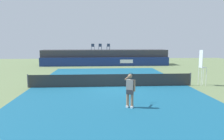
{
  "coord_description": "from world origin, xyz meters",
  "views": [
    {
      "loc": [
        -0.96,
        -15.94,
        3.42
      ],
      "look_at": [
        0.2,
        2.0,
        1.0
      ],
      "focal_mm": 34.17,
      "sensor_mm": 36.0,
      "label": 1
    }
  ],
  "objects": [
    {
      "name": "umpire_chair",
      "position": [
        7.04,
        -0.01,
        1.59
      ],
      "size": [
        0.49,
        0.49,
        2.76
      ],
      "color": "white",
      "rests_on": "ground"
    },
    {
      "name": "tennis_player",
      "position": [
        0.67,
        -5.24,
        0.96
      ],
      "size": [
        0.61,
        1.26,
        1.77
      ],
      "color": "white",
      "rests_on": "court_inner"
    },
    {
      "name": "spectator_chair_center",
      "position": [
        0.52,
        15.37,
        2.69
      ],
      "size": [
        0.48,
        0.48,
        0.89
      ],
      "color": "#2D3D56",
      "rests_on": "spectator_platform"
    },
    {
      "name": "court_inner",
      "position": [
        0.0,
        0.0,
        0.0
      ],
      "size": [
        12.0,
        22.0,
        0.0
      ],
      "primitive_type": "cube",
      "color": "#16597A",
      "rests_on": "ground"
    },
    {
      "name": "ground_plane",
      "position": [
        0.0,
        3.0,
        0.0
      ],
      "size": [
        48.0,
        48.0,
        0.0
      ],
      "primitive_type": "plane",
      "color": "#6B7F51"
    },
    {
      "name": "tennis_net",
      "position": [
        0.0,
        0.0,
        0.47
      ],
      "size": [
        12.4,
        0.02,
        0.95
      ],
      "primitive_type": "cube",
      "color": "#2D2D2D",
      "rests_on": "ground"
    },
    {
      "name": "spectator_platform",
      "position": [
        0.0,
        15.3,
        1.1
      ],
      "size": [
        18.0,
        2.8,
        2.2
      ],
      "primitive_type": "cube",
      "color": "#38383D",
      "rests_on": "ground"
    },
    {
      "name": "sponsor_wall",
      "position": [
        0.01,
        13.5,
        0.6
      ],
      "size": [
        18.0,
        0.22,
        1.2
      ],
      "color": "navy",
      "rests_on": "ground"
    },
    {
      "name": "net_post_far",
      "position": [
        6.2,
        0.0,
        0.5
      ],
      "size": [
        0.1,
        0.1,
        1.0
      ],
      "primitive_type": "cylinder",
      "color": "#4C4C51",
      "rests_on": "ground"
    },
    {
      "name": "tennis_ball",
      "position": [
        4.84,
        2.42,
        0.04
      ],
      "size": [
        0.07,
        0.07,
        0.07
      ],
      "primitive_type": "sphere",
      "color": "#D8EA33",
      "rests_on": "court_inner"
    },
    {
      "name": "spectator_chair_far_left",
      "position": [
        -1.74,
        15.22,
        2.69
      ],
      "size": [
        0.44,
        0.44,
        0.89
      ],
      "color": "#2D3D56",
      "rests_on": "spectator_platform"
    },
    {
      "name": "net_post_near",
      "position": [
        -6.2,
        0.0,
        0.5
      ],
      "size": [
        0.1,
        0.1,
        1.0
      ],
      "primitive_type": "cylinder",
      "color": "#4C4C51",
      "rests_on": "ground"
    },
    {
      "name": "spectator_chair_left",
      "position": [
        -0.69,
        15.29,
        2.69
      ],
      "size": [
        0.46,
        0.46,
        0.89
      ],
      "color": "#2D3D56",
      "rests_on": "spectator_platform"
    }
  ]
}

